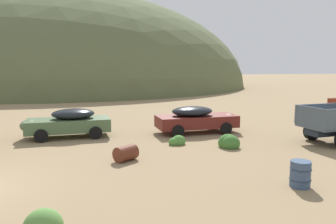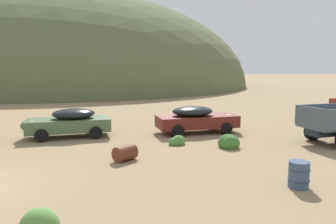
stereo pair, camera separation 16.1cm
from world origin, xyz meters
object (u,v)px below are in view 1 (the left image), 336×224
car_oxblood (199,119)px  oil_drum_by_truck (126,153)px  oil_drum_spare (300,174)px  car_weathered_green (66,123)px

car_oxblood → oil_drum_by_truck: (-4.90, -4.70, -0.50)m
oil_drum_spare → car_weathered_green: bearing=127.8°
car_oxblood → oil_drum_spare: car_oxblood is taller
oil_drum_by_truck → oil_drum_spare: bearing=-41.3°
car_weathered_green → oil_drum_by_truck: (2.54, -5.34, -0.50)m
oil_drum_by_truck → car_oxblood: bearing=43.8°
oil_drum_by_truck → car_weathered_green: bearing=115.4°
car_weathered_green → car_oxblood: same height
car_oxblood → oil_drum_spare: 9.08m
oil_drum_by_truck → oil_drum_spare: size_ratio=1.30×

